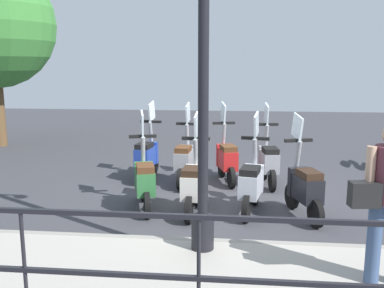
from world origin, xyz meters
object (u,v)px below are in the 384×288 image
(scooter_far_0, at_px, (268,160))
(scooter_far_2, at_px, (185,159))
(scooter_far_1, at_px, (227,158))
(scooter_near_2, at_px, (193,183))
(scooter_near_1, at_px, (251,183))
(scooter_far_3, at_px, (147,156))
(lamp_post_near, at_px, (203,83))
(scooter_near_0, at_px, (304,186))
(scooter_near_3, at_px, (145,180))

(scooter_far_0, bearing_deg, scooter_far_2, 85.83)
(scooter_far_0, height_order, scooter_far_1, same)
(scooter_far_0, bearing_deg, scooter_far_1, 74.77)
(scooter_near_2, bearing_deg, scooter_far_0, -33.28)
(scooter_near_1, xyz_separation_m, scooter_far_3, (1.78, 2.00, 0.00))
(lamp_post_near, bearing_deg, scooter_far_0, -16.76)
(scooter_near_1, xyz_separation_m, scooter_far_1, (1.71, 0.42, 0.00))
(scooter_near_1, distance_m, scooter_far_3, 2.67)
(scooter_near_0, relative_size, scooter_near_2, 1.00)
(scooter_near_0, xyz_separation_m, scooter_far_0, (1.71, 0.40, 0.00))
(scooter_near_2, xyz_separation_m, scooter_far_1, (1.83, -0.47, 0.00))
(lamp_post_near, relative_size, scooter_far_2, 2.81)
(lamp_post_near, bearing_deg, scooter_near_0, -41.43)
(lamp_post_near, height_order, scooter_near_0, lamp_post_near)
(scooter_near_3, xyz_separation_m, scooter_far_1, (1.70, -1.24, 0.00))
(scooter_near_0, distance_m, scooter_near_2, 1.66)
(scooter_near_3, height_order, scooter_far_0, same)
(scooter_near_3, xyz_separation_m, scooter_far_2, (1.51, -0.45, 0.00))
(scooter_far_2, bearing_deg, scooter_near_3, 167.61)
(scooter_near_2, xyz_separation_m, scooter_near_3, (0.13, 0.78, 0.00))
(lamp_post_near, bearing_deg, scooter_far_2, 10.47)
(scooter_near_2, distance_m, scooter_far_0, 2.12)
(scooter_near_1, bearing_deg, scooter_near_3, 101.21)
(scooter_near_2, height_order, scooter_far_2, same)
(scooter_near_1, distance_m, scooter_far_2, 1.94)
(scooter_near_1, xyz_separation_m, scooter_far_0, (1.59, -0.37, 0.00))
(lamp_post_near, height_order, scooter_near_3, lamp_post_near)
(scooter_near_0, height_order, scooter_near_3, same)
(scooter_far_0, relative_size, scooter_far_3, 1.00)
(scooter_near_1, bearing_deg, scooter_far_3, 59.68)
(scooter_far_1, bearing_deg, lamp_post_near, 162.16)
(scooter_far_0, bearing_deg, scooter_near_0, -173.46)
(scooter_near_0, height_order, scooter_far_2, same)
(scooter_near_3, height_order, scooter_far_1, same)
(lamp_post_near, height_order, scooter_far_2, lamp_post_near)
(scooter_near_0, relative_size, scooter_far_0, 1.00)
(scooter_near_3, relative_size, scooter_far_3, 1.00)
(lamp_post_near, distance_m, scooter_far_0, 3.78)
(scooter_far_3, bearing_deg, scooter_far_1, -84.95)
(scooter_near_0, relative_size, scooter_near_3, 1.00)
(scooter_near_1, distance_m, scooter_far_0, 1.63)
(lamp_post_near, xyz_separation_m, scooter_far_0, (3.28, -0.99, -1.59))
(lamp_post_near, relative_size, scooter_near_2, 2.81)
(lamp_post_near, height_order, scooter_far_3, lamp_post_near)
(scooter_near_1, bearing_deg, lamp_post_near, 171.36)
(scooter_near_0, xyz_separation_m, scooter_near_3, (0.12, 2.44, 0.00))
(scooter_near_2, distance_m, scooter_near_3, 0.79)
(scooter_far_1, xyz_separation_m, scooter_far_3, (0.07, 1.58, 0.00))
(scooter_near_0, xyz_separation_m, scooter_far_2, (1.64, 1.98, 0.00))
(scooter_near_0, xyz_separation_m, scooter_near_2, (-0.00, 1.66, 0.00))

